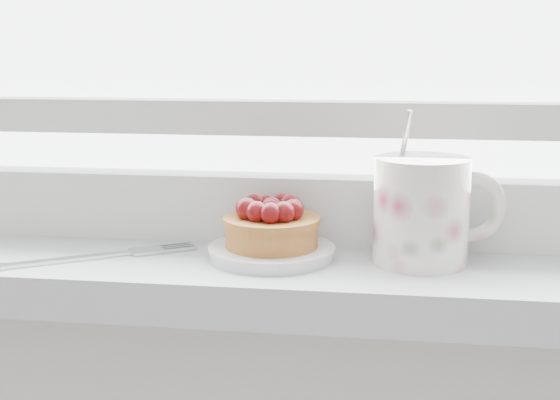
% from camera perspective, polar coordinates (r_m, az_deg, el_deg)
% --- Properties ---
extents(saucer, '(0.12, 0.12, 0.01)m').
position_cam_1_polar(saucer, '(0.76, -0.62, -3.83)').
color(saucer, silver).
rests_on(saucer, windowsill).
extents(raspberry_tart, '(0.09, 0.09, 0.05)m').
position_cam_1_polar(raspberry_tart, '(0.75, -0.63, -1.76)').
color(raspberry_tart, brown).
rests_on(raspberry_tart, saucer).
extents(floral_mug, '(0.14, 0.11, 0.15)m').
position_cam_1_polar(floral_mug, '(0.75, 10.54, -0.61)').
color(floral_mug, silver).
rests_on(floral_mug, windowsill).
extents(fork, '(0.18, 0.13, 0.00)m').
position_cam_1_polar(fork, '(0.78, -13.56, -4.05)').
color(fork, silver).
rests_on(fork, windowsill).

